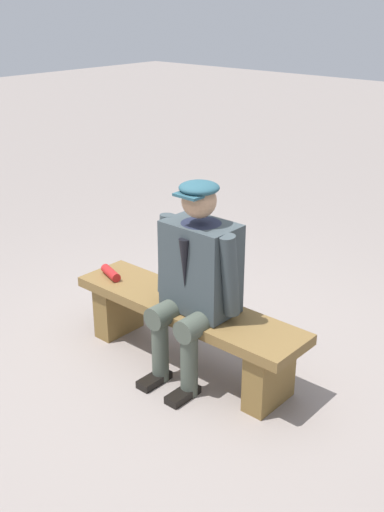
{
  "coord_description": "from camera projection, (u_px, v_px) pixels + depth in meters",
  "views": [
    {
      "loc": [
        -2.42,
        2.7,
        2.32
      ],
      "look_at": [
        -0.05,
        0.0,
        0.81
      ],
      "focal_mm": 43.68,
      "sensor_mm": 36.0,
      "label": 1
    }
  ],
  "objects": [
    {
      "name": "ground_plane",
      "position": [
        187.0,
        363.0,
        4.24
      ],
      "size": [
        30.0,
        30.0,
        0.0
      ],
      "primitive_type": "plane",
      "color": "gray"
    },
    {
      "name": "bench",
      "position": [
        186.0,
        322.0,
        4.12
      ],
      "size": [
        1.71,
        0.42,
        0.46
      ],
      "color": "brown",
      "rests_on": "ground"
    },
    {
      "name": "seated_man",
      "position": [
        196.0,
        274.0,
        3.86
      ],
      "size": [
        0.63,
        0.58,
        1.31
      ],
      "color": "#384347",
      "rests_on": "ground"
    },
    {
      "name": "rolled_magazine",
      "position": [
        111.0,
        273.0,
        4.43
      ],
      "size": [
        0.22,
        0.13,
        0.06
      ],
      "primitive_type": "cylinder",
      "rotation": [
        0.0,
        1.57,
        -0.32
      ],
      "color": "#B21E1E",
      "rests_on": "bench"
    }
  ]
}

